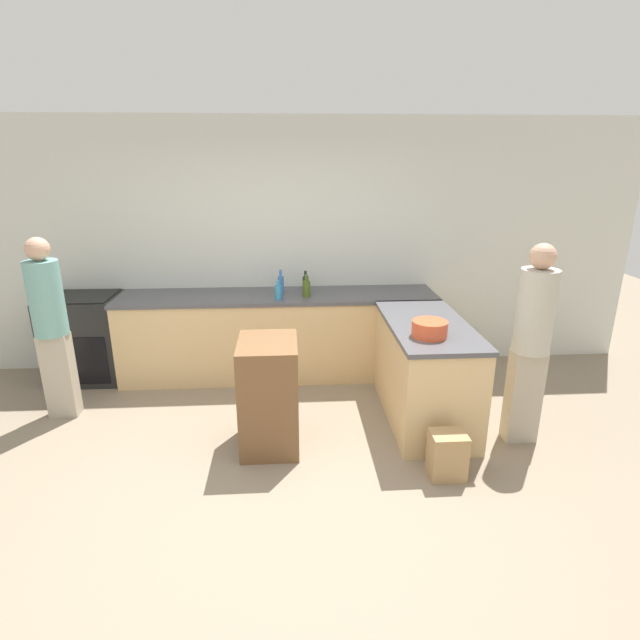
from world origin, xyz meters
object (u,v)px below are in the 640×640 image
at_px(wine_bottle_dark, 306,283).
at_px(olive_oil_bottle, 306,288).
at_px(mixing_bowl, 430,329).
at_px(range_oven, 85,338).
at_px(island_table, 269,394).
at_px(person_by_range, 50,321).
at_px(paper_bag, 447,455).
at_px(person_at_peninsula, 532,337).
at_px(dish_soap_bottle, 278,292).
at_px(water_bottle_blue, 281,284).

distance_m(wine_bottle_dark, olive_oil_bottle, 0.20).
bearing_deg(mixing_bowl, range_oven, 156.97).
xyz_separation_m(island_table, person_by_range, (-1.92, 0.63, 0.46)).
bearing_deg(island_table, paper_bag, -21.61).
distance_m(person_at_peninsula, paper_bag, 1.17).
xyz_separation_m(range_oven, olive_oil_bottle, (2.35, -0.14, 0.54)).
distance_m(range_oven, mixing_bowl, 3.61).
height_order(mixing_bowl, olive_oil_bottle, olive_oil_bottle).
height_order(dish_soap_bottle, water_bottle_blue, water_bottle_blue).
distance_m(island_table, mixing_bowl, 1.40).
bearing_deg(wine_bottle_dark, range_oven, -178.51).
bearing_deg(range_oven, water_bottle_blue, 0.38).
xyz_separation_m(water_bottle_blue, person_at_peninsula, (2.00, -1.52, -0.09)).
distance_m(range_oven, wine_bottle_dark, 2.41).
relative_size(island_table, dish_soap_bottle, 4.66).
height_order(water_bottle_blue, wine_bottle_dark, water_bottle_blue).
bearing_deg(wine_bottle_dark, paper_bag, -64.48).
relative_size(range_oven, dish_soap_bottle, 4.69).
xyz_separation_m(mixing_bowl, dish_soap_bottle, (-1.23, 1.18, 0.01)).
bearing_deg(person_by_range, olive_oil_bottle, 16.52).
distance_m(dish_soap_bottle, person_by_range, 2.08).
bearing_deg(paper_bag, olive_oil_bottle, 117.85).
height_order(range_oven, olive_oil_bottle, olive_oil_bottle).
height_order(water_bottle_blue, person_by_range, person_by_range).
bearing_deg(range_oven, person_by_range, -85.15).
distance_m(island_table, paper_bag, 1.46).
height_order(olive_oil_bottle, person_at_peninsula, person_at_peninsula).
xyz_separation_m(range_oven, person_by_range, (0.07, -0.82, 0.45)).
bearing_deg(paper_bag, person_at_peninsula, 31.41).
xyz_separation_m(wine_bottle_dark, olive_oil_bottle, (0.00, -0.20, 0.00)).
xyz_separation_m(dish_soap_bottle, person_by_range, (-1.99, -0.60, -0.08)).
height_order(island_table, person_by_range, person_by_range).
bearing_deg(water_bottle_blue, range_oven, -179.62).
xyz_separation_m(island_table, wine_bottle_dark, (0.36, 1.51, 0.54)).
bearing_deg(mixing_bowl, person_by_range, 169.74).
height_order(person_at_peninsula, paper_bag, person_at_peninsula).
bearing_deg(paper_bag, wine_bottle_dark, 115.52).
distance_m(range_oven, water_bottle_blue, 2.16).
height_order(range_oven, dish_soap_bottle, dish_soap_bottle).
bearing_deg(paper_bag, water_bottle_blue, 121.83).
height_order(range_oven, mixing_bowl, mixing_bowl).
relative_size(range_oven, wine_bottle_dark, 4.05).
bearing_deg(paper_bag, person_by_range, 160.38).
distance_m(water_bottle_blue, olive_oil_bottle, 0.31).
xyz_separation_m(range_oven, paper_bag, (3.32, -1.97, -0.28)).
xyz_separation_m(island_table, olive_oil_bottle, (0.36, 1.31, 0.54)).
distance_m(mixing_bowl, olive_oil_bottle, 1.57).
height_order(dish_soap_bottle, olive_oil_bottle, olive_oil_bottle).
bearing_deg(wine_bottle_dark, dish_soap_bottle, -135.88).
bearing_deg(dish_soap_bottle, paper_bag, -54.40).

